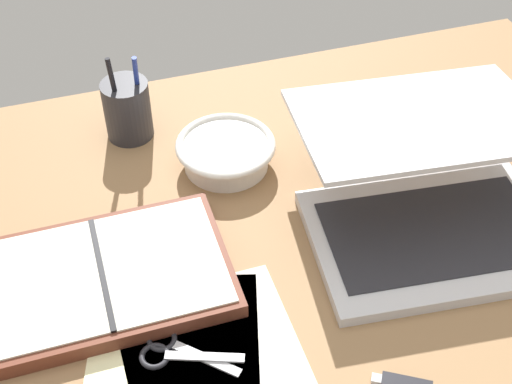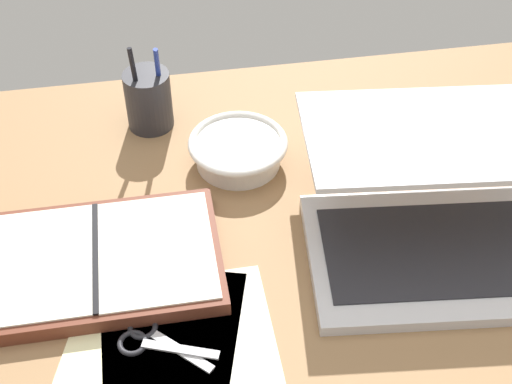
% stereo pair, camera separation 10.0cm
% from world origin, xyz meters
% --- Properties ---
extents(desk_top, '(1.40, 1.00, 0.02)m').
position_xyz_m(desk_top, '(0.00, 0.00, 0.01)').
color(desk_top, '#936D47').
rests_on(desk_top, ground).
extents(laptop, '(0.38, 0.39, 0.16)m').
position_xyz_m(laptop, '(0.26, 0.02, 0.08)').
color(laptop, silver).
rests_on(laptop, desk_top).
extents(bowl, '(0.16, 0.16, 0.05)m').
position_xyz_m(bowl, '(0.01, 0.23, 0.05)').
color(bowl, silver).
rests_on(bowl, desk_top).
extents(pen_cup, '(0.08, 0.08, 0.16)m').
position_xyz_m(pen_cup, '(-0.12, 0.36, 0.07)').
color(pen_cup, '#28282D').
rests_on(pen_cup, desk_top).
extents(planner, '(0.34, 0.22, 0.03)m').
position_xyz_m(planner, '(-0.21, 0.04, 0.03)').
color(planner, brown).
rests_on(planner, desk_top).
extents(scissors, '(0.13, 0.10, 0.01)m').
position_xyz_m(scissors, '(-0.15, -0.09, 0.02)').
color(scissors, '#B7B7BC').
rests_on(scissors, desk_top).
extents(paper_sheet_front, '(0.22, 0.29, 0.00)m').
position_xyz_m(paper_sheet_front, '(-0.10, -0.14, 0.02)').
color(paper_sheet_front, silver).
rests_on(paper_sheet_front, desk_top).
extents(paper_sheet_beside_planner, '(0.28, 0.34, 0.00)m').
position_xyz_m(paper_sheet_beside_planner, '(-0.15, -0.11, 0.02)').
color(paper_sheet_beside_planner, '#F4EFB2').
rests_on(paper_sheet_beside_planner, desk_top).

